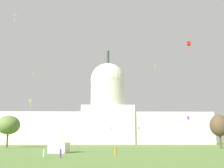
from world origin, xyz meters
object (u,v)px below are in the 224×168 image
Objects in this scene: kite_red_mid at (189,44)px; kite_turquoise_low at (73,126)px; kite_yellow_high at (156,65)px; tree_west_mid at (8,125)px; tree_east_mid at (219,126)px; kite_cyan_mid at (115,98)px; event_tent at (60,141)px; kite_magenta_low at (72,118)px; kite_black_low at (163,116)px; person_grey_near_tree_west at (60,148)px; kite_lime_mid at (33,73)px; capitol_building at (108,119)px; person_orange_aisle_center at (115,151)px; person_purple_back_center at (60,153)px; person_white_lawn_far_left at (44,153)px; kite_gold_low at (30,101)px; kite_violet_low at (188,119)px; kite_white_high at (15,17)px; kite_green_low at (73,112)px; kite_orange_low at (112,128)px.

kite_red_mid reaches higher than kite_turquoise_low.
kite_yellow_high reaches higher than kite_red_mid.
tree_west_mid is at bearing 35.75° from kite_red_mid.
kite_cyan_mid is at bearing 126.41° from tree_east_mid.
kite_magenta_low reaches higher than event_tent.
tree_east_mid is 46.16m from kite_red_mid.
kite_red_mid is 1.10× the size of kite_black_low.
kite_lime_mid reaches higher than person_grey_near_tree_west.
capitol_building is 44.39× the size of kite_cyan_mid.
kite_yellow_high is (27.02, 92.26, 45.35)m from person_orange_aisle_center.
tree_east_mid reaches higher than person_purple_back_center.
kite_yellow_high reaches higher than kite_black_low.
kite_turquoise_low is (17.33, 13.91, -23.23)m from kite_lime_mid.
person_grey_near_tree_west reaches higher than person_white_lawn_far_left.
person_purple_back_center is 1.61× the size of kite_turquoise_low.
capitol_building is 11.01× the size of tree_east_mid.
kite_lime_mid reaches higher than tree_west_mid.
person_purple_back_center is at bearing -136.09° from tree_east_mid.
person_purple_back_center is 0.59× the size of kite_yellow_high.
kite_red_mid reaches higher than person_white_lawn_far_left.
tree_west_mid is 3.90× the size of kite_gold_low.
person_grey_near_tree_west is 54.14m from kite_lime_mid.
kite_violet_low is 59.77m from kite_yellow_high.
kite_red_mid is 61.24m from kite_white_high.
event_tent reaches higher than person_purple_back_center.
kite_gold_low is at bearing 73.88° from kite_yellow_high.
kite_black_low is at bearing -165.82° from kite_white_high.
person_orange_aisle_center is 93.85m from kite_cyan_mid.
kite_yellow_high reaches higher than kite_green_low.
person_white_lawn_far_left is 0.85× the size of person_purple_back_center.
kite_turquoise_low is at bearing -37.15° from kite_lime_mid.
kite_black_low is at bearing -27.66° from kite_green_low.
kite_black_low is (46.54, 22.87, 2.83)m from kite_magenta_low.
kite_cyan_mid is at bearing -27.81° from kite_violet_low.
kite_cyan_mid is (-36.85, 49.96, 17.74)m from tree_east_mid.
kite_yellow_high reaches higher than kite_violet_low.
kite_white_high is at bearing -3.12° from person_grey_near_tree_west.
event_tent is 40.09m from kite_red_mid.
person_orange_aisle_center is 82.01m from kite_orange_low.
kite_red_mid reaches higher than event_tent.
person_orange_aisle_center is 0.48× the size of kite_gold_low.
kite_green_low is at bearing -174.58° from kite_cyan_mid.
tree_west_mid is 80.84m from kite_red_mid.
kite_yellow_high reaches higher than kite_lime_mid.
kite_turquoise_low is (-21.50, -15.77, -16.29)m from kite_cyan_mid.
kite_magenta_low is at bearing 65.00° from kite_yellow_high.
person_grey_near_tree_west is 46.20m from kite_red_mid.
kite_gold_low is at bearing 38.35° from kite_red_mid.
kite_red_mid is at bearing -22.69° from kite_turquoise_low.
tree_west_mid is 31.81m from kite_turquoise_low.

